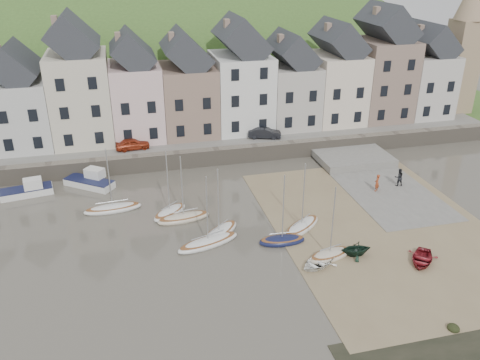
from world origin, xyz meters
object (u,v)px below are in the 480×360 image
object	(u,v)px
rowboat_white	(318,262)
rowboat_red	(422,259)
car_left	(133,144)
car_right	(265,133)
sailboat_0	(113,208)
rowboat_green	(356,248)
person_dark	(399,177)
person_red	(377,183)

from	to	relation	value
rowboat_white	rowboat_red	world-z (taller)	rowboat_red
car_left	car_right	xyz separation A→B (m)	(15.15, 0.00, 0.01)
sailboat_0	rowboat_green	world-z (taller)	sailboat_0
sailboat_0	rowboat_white	xyz separation A→B (m)	(14.83, -12.69, 0.11)
sailboat_0	person_dark	bearing A→B (deg)	-3.36
person_dark	rowboat_white	bearing A→B (deg)	46.90
person_dark	car_right	world-z (taller)	car_right
car_left	person_dark	bearing A→B (deg)	-121.21
person_dark	car_right	distance (m)	16.30
sailboat_0	person_red	bearing A→B (deg)	-5.05
rowboat_green	rowboat_red	xyz separation A→B (m)	(4.44, -2.11, -0.29)
sailboat_0	car_left	size ratio (longest dim) A/B	1.72
rowboat_red	sailboat_0	bearing A→B (deg)	-172.58
sailboat_0	rowboat_white	size ratio (longest dim) A/B	2.09
rowboat_white	rowboat_green	bearing A→B (deg)	74.57
sailboat_0	rowboat_green	distance (m)	21.88
sailboat_0	person_dark	world-z (taller)	sailboat_0
rowboat_white	car_right	distance (m)	23.87
rowboat_green	rowboat_red	world-z (taller)	rowboat_green
rowboat_white	rowboat_green	world-z (taller)	rowboat_green
sailboat_0	car_left	bearing A→B (deg)	77.25
sailboat_0	rowboat_green	bearing A→B (deg)	-33.43
rowboat_white	car_left	size ratio (longest dim) A/B	0.82
rowboat_green	rowboat_red	bearing A→B (deg)	69.38
rowboat_red	car_right	xyz separation A→B (m)	(-5.07, 25.10, 1.85)
sailboat_0	car_left	distance (m)	11.39
car_left	car_right	size ratio (longest dim) A/B	0.96
rowboat_white	person_dark	bearing A→B (deg)	104.16
rowboat_red	person_dark	size ratio (longest dim) A/B	1.73
car_right	rowboat_white	bearing A→B (deg)	-169.73
person_red	car_right	bearing A→B (deg)	-98.56
rowboat_white	car_right	world-z (taller)	car_right
rowboat_green	sailboat_0	bearing A→B (deg)	-118.63
sailboat_0	rowboat_red	distance (m)	26.75
car_left	person_red	bearing A→B (deg)	-124.97
person_dark	car_left	xyz separation A→B (m)	(-25.44, 12.58, 1.20)
rowboat_red	car_left	xyz separation A→B (m)	(-20.22, 25.10, 1.84)
rowboat_green	car_left	xyz separation A→B (m)	(-15.78, 22.99, 1.55)
sailboat_0	rowboat_white	bearing A→B (deg)	-40.55
rowboat_white	rowboat_red	bearing A→B (deg)	53.39
person_red	rowboat_red	bearing A→B (deg)	39.54
person_red	car_left	world-z (taller)	car_left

